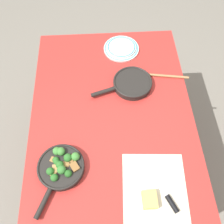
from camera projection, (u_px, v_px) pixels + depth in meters
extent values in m
plane|color=slate|center=(112.00, 159.00, 2.05)|extent=(14.00, 14.00, 0.00)
cube|color=#B72D28|center=(112.00, 115.00, 1.42)|extent=(1.30, 0.91, 0.03)
cylinder|color=#BCBCC1|center=(59.00, 78.00, 2.03)|extent=(0.05, 0.05, 0.72)
cylinder|color=#BCBCC1|center=(156.00, 73.00, 2.05)|extent=(0.05, 0.05, 0.72)
cylinder|color=black|center=(61.00, 167.00, 1.23)|extent=(0.23, 0.23, 0.04)
torus|color=black|center=(61.00, 166.00, 1.21)|extent=(0.23, 0.23, 0.01)
cylinder|color=black|center=(43.00, 204.00, 1.14)|extent=(0.14, 0.08, 0.02)
cylinder|color=#357027|center=(58.00, 153.00, 1.26)|extent=(0.01, 0.01, 0.02)
sphere|color=#428438|center=(57.00, 151.00, 1.24)|extent=(0.04, 0.04, 0.04)
cylinder|color=#357027|center=(76.00, 158.00, 1.25)|extent=(0.02, 0.02, 0.02)
sphere|color=#428438|center=(75.00, 157.00, 1.22)|extent=(0.04, 0.04, 0.04)
cylinder|color=#245B1C|center=(57.00, 163.00, 1.24)|extent=(0.01, 0.01, 0.02)
sphere|color=#2D6B28|center=(57.00, 162.00, 1.22)|extent=(0.03, 0.03, 0.03)
cylinder|color=#245B1C|center=(69.00, 159.00, 1.25)|extent=(0.01, 0.01, 0.02)
sphere|color=#2D6B28|center=(68.00, 158.00, 1.22)|extent=(0.04, 0.04, 0.04)
cylinder|color=#205218|center=(69.00, 175.00, 1.21)|extent=(0.01, 0.01, 0.02)
sphere|color=#286023|center=(68.00, 174.00, 1.19)|extent=(0.04, 0.04, 0.04)
cylinder|color=#2C6823|center=(62.00, 171.00, 1.21)|extent=(0.02, 0.02, 0.02)
sphere|color=#387A33|center=(61.00, 170.00, 1.19)|extent=(0.04, 0.04, 0.04)
cylinder|color=#245B1C|center=(57.00, 161.00, 1.24)|extent=(0.01, 0.01, 0.02)
sphere|color=#2D6B28|center=(56.00, 160.00, 1.22)|extent=(0.03, 0.03, 0.03)
cylinder|color=#357027|center=(62.00, 153.00, 1.26)|extent=(0.02, 0.02, 0.02)
sphere|color=#428438|center=(61.00, 151.00, 1.24)|extent=(0.04, 0.04, 0.04)
cylinder|color=#245B1C|center=(51.00, 173.00, 1.21)|extent=(0.01, 0.01, 0.02)
sphere|color=#2D6B28|center=(50.00, 171.00, 1.19)|extent=(0.04, 0.04, 0.04)
cylinder|color=#245B1C|center=(55.00, 179.00, 1.20)|extent=(0.01, 0.01, 0.02)
sphere|color=#2D6B28|center=(54.00, 178.00, 1.18)|extent=(0.04, 0.04, 0.04)
cylinder|color=#245B1C|center=(61.00, 166.00, 1.23)|extent=(0.01, 0.01, 0.02)
sphere|color=#2D6B28|center=(60.00, 165.00, 1.21)|extent=(0.04, 0.04, 0.04)
cube|color=#9E703D|center=(54.00, 161.00, 1.24)|extent=(0.04, 0.04, 0.03)
cube|color=#9E703D|center=(53.00, 174.00, 1.21)|extent=(0.04, 0.05, 0.03)
cube|color=olive|center=(72.00, 159.00, 1.24)|extent=(0.05, 0.05, 0.03)
cube|color=#AD7F4C|center=(56.00, 169.00, 1.22)|extent=(0.04, 0.03, 0.03)
cube|color=olive|center=(75.00, 167.00, 1.22)|extent=(0.06, 0.05, 0.04)
cube|color=#9E703D|center=(66.00, 165.00, 1.23)|extent=(0.03, 0.04, 0.03)
cylinder|color=black|center=(132.00, 83.00, 1.49)|extent=(0.23, 0.23, 0.04)
torus|color=black|center=(133.00, 82.00, 1.47)|extent=(0.23, 0.23, 0.01)
cylinder|color=black|center=(103.00, 92.00, 1.45)|extent=(0.07, 0.15, 0.02)
cylinder|color=#EAD170|center=(132.00, 83.00, 1.49)|extent=(0.19, 0.19, 0.02)
cylinder|color=#A87A4C|center=(162.00, 76.00, 1.53)|extent=(0.07, 0.33, 0.02)
ellipsoid|color=#A87A4C|center=(131.00, 73.00, 1.54)|extent=(0.05, 0.07, 0.02)
cube|color=beige|center=(155.00, 190.00, 1.19)|extent=(0.37, 0.33, 0.00)
cube|color=silver|center=(155.00, 178.00, 1.22)|extent=(0.19, 0.11, 0.01)
cylinder|color=black|center=(172.00, 204.00, 1.15)|extent=(0.09, 0.06, 0.02)
cube|color=#E0C15B|center=(150.00, 200.00, 1.15)|extent=(0.08, 0.07, 0.04)
cylinder|color=white|center=(121.00, 49.00, 1.65)|extent=(0.23, 0.23, 0.01)
torus|color=#4C9EB7|center=(121.00, 48.00, 1.65)|extent=(0.22, 0.22, 0.01)
cylinder|color=white|center=(121.00, 47.00, 1.64)|extent=(0.19, 0.19, 0.01)
torus|color=#4C9EB7|center=(121.00, 47.00, 1.64)|extent=(0.18, 0.18, 0.01)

